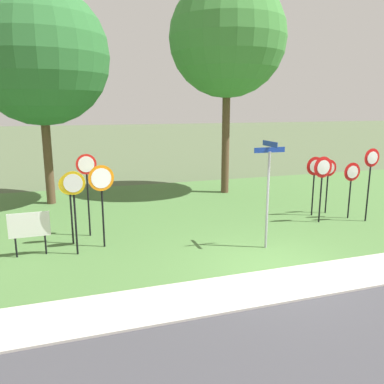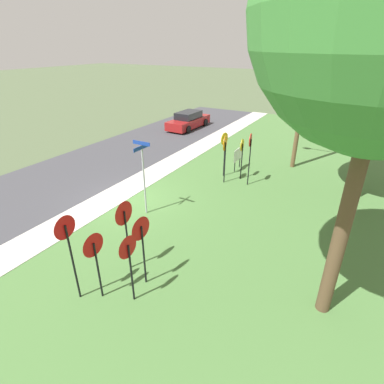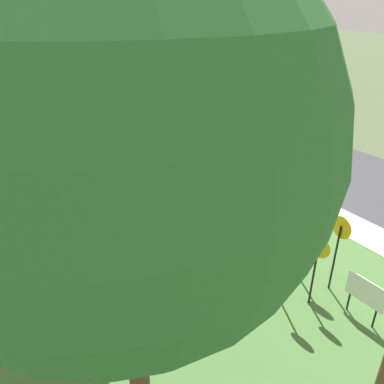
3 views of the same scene
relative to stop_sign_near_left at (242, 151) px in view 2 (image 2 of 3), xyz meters
name	(u,v)px [view 2 (image 2 of 3)]	position (x,y,z in m)	size (l,w,h in m)	color
ground_plane	(128,200)	(4.85, -3.64, -1.59)	(160.00, 160.00, 0.00)	#4C5B3D
road_asphalt	(59,179)	(4.85, -8.44, -1.58)	(44.00, 6.40, 0.01)	#3D3D42
sidewalk_strip	(115,196)	(4.85, -4.44, -1.56)	(44.00, 1.60, 0.06)	#BCB7AD
grass_median	(251,236)	(4.85, 2.36, -1.57)	(44.00, 12.00, 0.04)	#477038
stop_sign_near_left	(242,151)	(0.00, 0.00, 0.00)	(0.63, 0.11, 2.17)	black
stop_sign_near_right	(225,149)	(0.88, -0.58, 0.25)	(0.74, 0.16, 2.47)	black
stop_sign_far_left	(250,149)	(0.55, 0.60, 0.36)	(0.64, 0.13, 2.66)	black
stop_sign_far_center	(224,145)	(0.09, -0.96, 0.17)	(0.65, 0.13, 2.39)	black
yield_sign_near_left	(128,254)	(9.52, 0.51, 0.00)	(0.65, 0.11, 2.11)	black
yield_sign_near_right	(141,236)	(8.80, 0.39, 0.13)	(0.71, 0.12, 2.27)	black
yield_sign_far_left	(94,252)	(9.87, -0.36, 0.00)	(0.68, 0.11, 2.10)	black
yield_sign_far_right	(67,239)	(10.21, -0.89, 0.42)	(0.66, 0.10, 2.66)	black
yield_sign_center	(124,220)	(8.52, -0.46, 0.23)	(0.75, 0.10, 2.39)	black
street_name_post	(144,172)	(5.42, -2.13, 0.31)	(0.96, 0.82, 3.15)	#9EA0A8
utility_pole	(303,77)	(-3.16, 1.90, 3.40)	(2.10, 2.21, 9.20)	brown
notice_board	(238,156)	(-1.15, -0.63, -0.72)	(1.10, 0.06, 1.25)	black
parked_hatchback_near	(188,121)	(-8.10, -7.89, -0.94)	(4.69, 2.00, 1.39)	maroon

